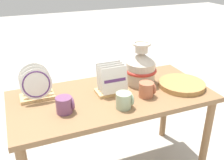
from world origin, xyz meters
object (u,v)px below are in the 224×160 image
object	(u,v)px
dish_rack_round_plates	(36,87)
dish_rack_square_plates	(112,83)
ceramic_vase	(141,67)
wicker_charger_stack	(182,84)
mug_sage_glaze	(124,100)
mug_plum_glaze	(65,105)
mug_terracotta_glaze	(147,89)

from	to	relation	value
dish_rack_round_plates	dish_rack_square_plates	size ratio (longest dim) A/B	1.02
ceramic_vase	wicker_charger_stack	distance (m)	0.33
ceramic_vase	wicker_charger_stack	world-z (taller)	ceramic_vase
dish_rack_square_plates	mug_sage_glaze	distance (m)	0.22
wicker_charger_stack	mug_plum_glaze	xyz separation A→B (m)	(-0.87, -0.02, 0.03)
dish_rack_square_plates	mug_plum_glaze	xyz separation A→B (m)	(-0.36, -0.13, -0.02)
dish_rack_round_plates	wicker_charger_stack	size ratio (longest dim) A/B	0.68
ceramic_vase	dish_rack_round_plates	size ratio (longest dim) A/B	1.39
dish_rack_square_plates	mug_terracotta_glaze	world-z (taller)	dish_rack_square_plates
dish_rack_round_plates	mug_sage_glaze	size ratio (longest dim) A/B	2.11
wicker_charger_stack	mug_terracotta_glaze	size ratio (longest dim) A/B	3.11
ceramic_vase	mug_terracotta_glaze	distance (m)	0.23
dish_rack_square_plates	mug_sage_glaze	bearing A→B (deg)	-91.39
mug_terracotta_glaze	dish_rack_round_plates	bearing A→B (deg)	160.49
ceramic_vase	wicker_charger_stack	xyz separation A→B (m)	(0.25, -0.17, -0.11)
mug_terracotta_glaze	mug_plum_glaze	bearing A→B (deg)	179.26
dish_rack_round_plates	wicker_charger_stack	world-z (taller)	dish_rack_round_plates
dish_rack_square_plates	wicker_charger_stack	size ratio (longest dim) A/B	0.67
ceramic_vase	mug_sage_glaze	xyz separation A→B (m)	(-0.26, -0.28, -0.08)
dish_rack_square_plates	ceramic_vase	bearing A→B (deg)	14.29
wicker_charger_stack	dish_rack_square_plates	bearing A→B (deg)	167.86
dish_rack_round_plates	mug_plum_glaze	bearing A→B (deg)	-60.59
mug_plum_glaze	mug_sage_glaze	bearing A→B (deg)	-13.62
mug_terracotta_glaze	mug_plum_glaze	size ratio (longest dim) A/B	1.00
dish_rack_square_plates	mug_plum_glaze	bearing A→B (deg)	-159.66
mug_sage_glaze	dish_rack_square_plates	bearing A→B (deg)	88.61
ceramic_vase	dish_rack_square_plates	bearing A→B (deg)	-165.71
dish_rack_round_plates	wicker_charger_stack	bearing A→B (deg)	-12.05
wicker_charger_stack	mug_plum_glaze	bearing A→B (deg)	-178.39
wicker_charger_stack	mug_terracotta_glaze	xyz separation A→B (m)	(-0.31, -0.03, 0.03)
ceramic_vase	mug_plum_glaze	distance (m)	0.65
mug_terracotta_glaze	ceramic_vase	bearing A→B (deg)	74.30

